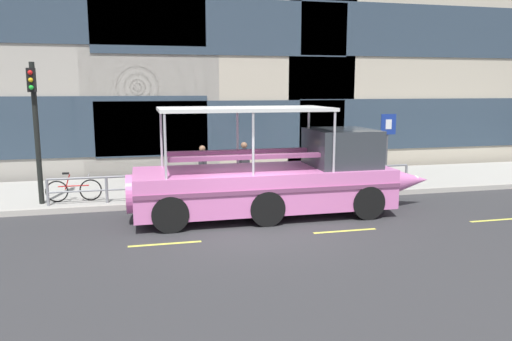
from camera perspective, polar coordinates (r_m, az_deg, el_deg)
ground_plane at (r=13.43m, az=-0.36°, el=-6.93°), size 120.00×120.00×0.00m
sidewalk at (r=18.74m, az=-4.24°, el=-1.89°), size 32.00×4.80×0.18m
curb_edge at (r=16.35m, az=-2.83°, el=-3.59°), size 32.00×0.18×0.18m
lane_centreline at (r=12.79m, az=0.34°, el=-7.77°), size 25.80×0.12×0.01m
curb_guardrail at (r=16.61m, az=-1.64°, el=-1.00°), size 12.48×0.09×0.87m
traffic_light_pole at (r=16.62m, az=-24.34°, el=5.41°), size 0.24×0.46×4.43m
parking_sign at (r=18.99m, az=15.09°, el=3.79°), size 0.60×0.12×2.68m
leaned_bicycle at (r=16.91m, az=-20.48°, el=-2.14°), size 1.74×0.46×0.96m
duck_tour_boat at (r=14.83m, az=3.01°, el=-1.01°), size 9.55×2.56×3.27m
pedestrian_near_bow at (r=18.89m, az=7.34°, el=1.58°), size 0.43×0.33×1.70m
pedestrian_mid_left at (r=17.91m, az=-1.39°, el=1.20°), size 0.46×0.29×1.69m
pedestrian_mid_right at (r=17.61m, az=-6.26°, el=0.85°), size 0.27×0.44×1.62m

